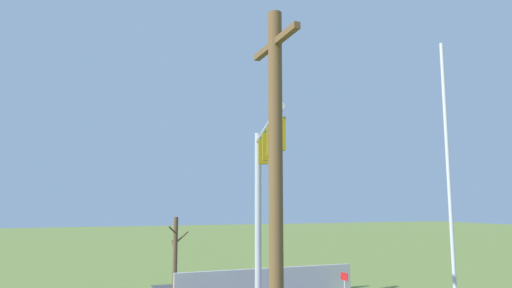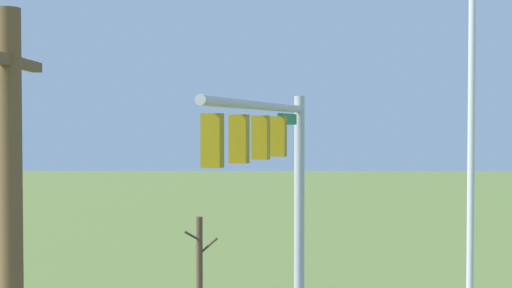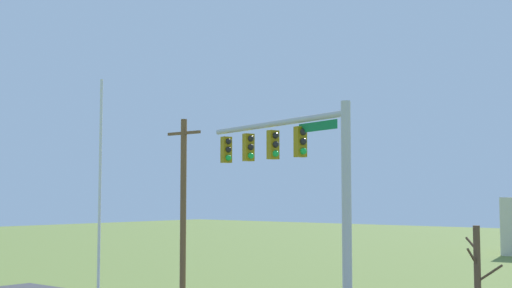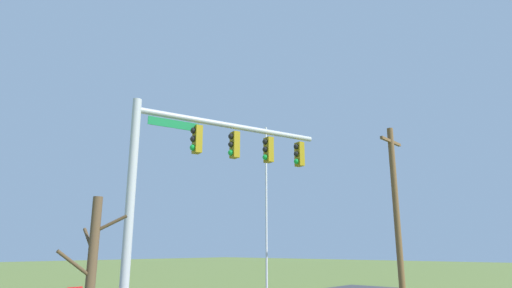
% 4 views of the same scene
% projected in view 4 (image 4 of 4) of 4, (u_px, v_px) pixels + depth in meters
% --- Properties ---
extents(signal_mast, '(7.02, 2.24, 7.23)m').
position_uv_depth(signal_mast, '(200.00, 167.00, 14.30)').
color(signal_mast, '#B2B5BA').
rests_on(signal_mast, ground_plane).
extents(flagpole, '(0.10, 0.10, 8.56)m').
position_uv_depth(flagpole, '(266.00, 212.00, 20.51)').
color(flagpole, silver).
rests_on(flagpole, ground_plane).
extents(utility_pole, '(1.90, 0.26, 7.79)m').
position_uv_depth(utility_pole, '(396.00, 212.00, 18.03)').
color(utility_pole, brown).
rests_on(utility_pole, ground_plane).
extents(bare_tree, '(1.27, 1.02, 3.62)m').
position_uv_depth(bare_tree, '(90.00, 283.00, 8.52)').
color(bare_tree, brown).
rests_on(bare_tree, ground_plane).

